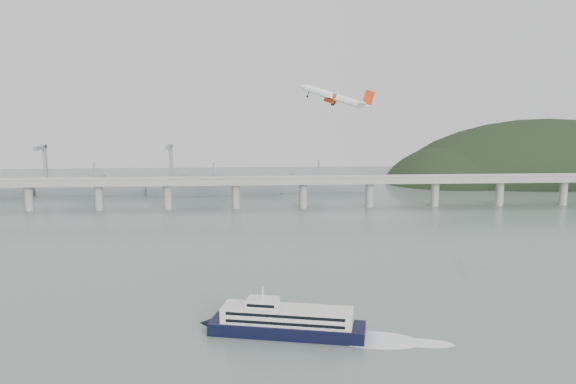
{
  "coord_description": "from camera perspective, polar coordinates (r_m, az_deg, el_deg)",
  "views": [
    {
      "loc": [
        -18.13,
        -245.71,
        85.79
      ],
      "look_at": [
        0.0,
        55.0,
        36.0
      ],
      "focal_mm": 38.0,
      "sensor_mm": 36.0,
      "label": 1
    }
  ],
  "objects": [
    {
      "name": "ground",
      "position": [
        260.88,
        0.74,
        -9.81
      ],
      "size": [
        900.0,
        900.0,
        0.0
      ],
      "primitive_type": "plane",
      "color": "slate",
      "rests_on": "ground"
    },
    {
      "name": "distant_fleet",
      "position": [
        534.85,
        -18.28,
        0.35
      ],
      "size": [
        453.0,
        60.9,
        40.0
      ],
      "color": "slate",
      "rests_on": "ground"
    },
    {
      "name": "headland",
      "position": [
        660.69,
        23.93,
        -0.59
      ],
      "size": [
        365.0,
        155.0,
        156.0
      ],
      "color": "black",
      "rests_on": "ground"
    },
    {
      "name": "bridge",
      "position": [
        451.2,
        -1.25,
        0.7
      ],
      "size": [
        800.0,
        22.0,
        23.9
      ],
      "color": "gray",
      "rests_on": "ground"
    },
    {
      "name": "ferry",
      "position": [
        221.94,
        -0.08,
        -12.05
      ],
      "size": [
        90.28,
        31.02,
        17.23
      ],
      "rotation": [
        0.0,
        0.0,
        -0.23
      ],
      "color": "black",
      "rests_on": "ground"
    },
    {
      "name": "airliner",
      "position": [
        322.47,
        4.41,
        8.85
      ],
      "size": [
        40.16,
        37.14,
        15.03
      ],
      "rotation": [
        0.05,
        -0.3,
        2.86
      ],
      "color": "white",
      "rests_on": "ground"
    }
  ]
}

